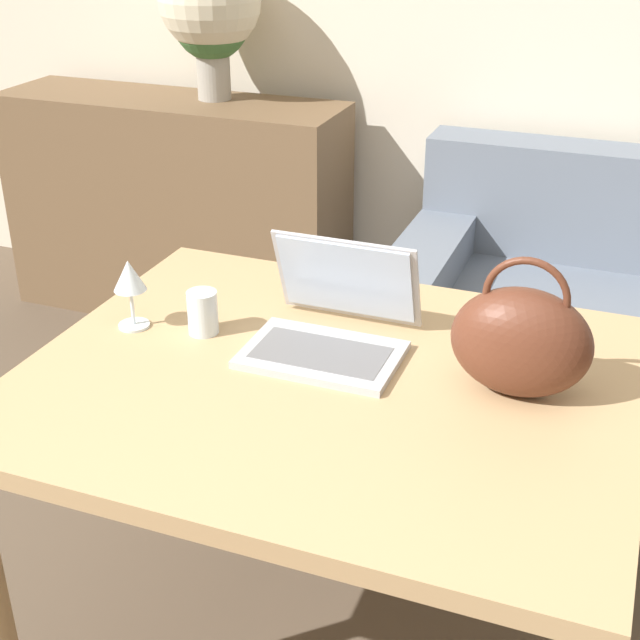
{
  "coord_description": "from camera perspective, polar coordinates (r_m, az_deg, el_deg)",
  "views": [
    {
      "loc": [
        0.65,
        -0.6,
        1.65
      ],
      "look_at": [
        0.1,
        0.83,
        0.88
      ],
      "focal_mm": 50.0,
      "sensor_mm": 36.0,
      "label": 1
    }
  ],
  "objects": [
    {
      "name": "sideboard",
      "position": [
        3.65,
        -9.17,
        7.07
      ],
      "size": [
        1.37,
        0.4,
        0.88
      ],
      "color": "brown",
      "rests_on": "ground_plane"
    },
    {
      "name": "laptop",
      "position": [
        1.86,
        0.88,
        0.11
      ],
      "size": [
        0.32,
        0.3,
        0.22
      ],
      "color": "#ADADB2",
      "rests_on": "dining_table"
    },
    {
      "name": "handbag",
      "position": [
        1.7,
        12.74,
        -1.31
      ],
      "size": [
        0.27,
        0.15,
        0.28
      ],
      "color": "#592D1E",
      "rests_on": "dining_table"
    },
    {
      "name": "wine_glass",
      "position": [
        1.95,
        -12.1,
        2.55
      ],
      "size": [
        0.07,
        0.07,
        0.16
      ],
      "color": "silver",
      "rests_on": "dining_table"
    },
    {
      "name": "drinking_glass",
      "position": [
        1.93,
        -7.52,
        0.49
      ],
      "size": [
        0.07,
        0.07,
        0.1
      ],
      "color": "silver",
      "rests_on": "dining_table"
    },
    {
      "name": "flower_vase",
      "position": [
        3.43,
        -7.05,
        19.17
      ],
      "size": [
        0.37,
        0.37,
        0.55
      ],
      "color": "#9E998E",
      "rests_on": "sideboard"
    },
    {
      "name": "dining_table",
      "position": [
        1.81,
        0.58,
        -5.95
      ],
      "size": [
        1.21,
        0.98,
        0.76
      ],
      "color": "tan",
      "rests_on": "ground_plane"
    }
  ]
}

